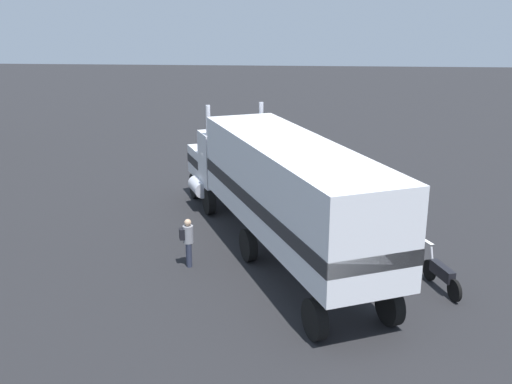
% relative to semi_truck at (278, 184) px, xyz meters
% --- Properties ---
extents(ground_plane, '(120.00, 120.00, 0.00)m').
position_rel_semi_truck_xyz_m(ground_plane, '(5.38, 2.06, -2.52)').
color(ground_plane, '#232326').
extents(lane_stripe_near, '(4.02, 2.08, 0.01)m').
position_rel_semi_truck_xyz_m(lane_stripe_near, '(5.45, -1.44, -2.52)').
color(lane_stripe_near, silver).
rests_on(lane_stripe_near, ground_plane).
extents(lane_stripe_mid, '(4.09, 1.93, 0.01)m').
position_rel_semi_truck_xyz_m(lane_stripe_mid, '(3.28, -4.62, -2.52)').
color(lane_stripe_mid, silver).
rests_on(lane_stripe_mid, ground_plane).
extents(semi_truck, '(13.95, 8.05, 4.50)m').
position_rel_semi_truck_xyz_m(semi_truck, '(0.00, 0.00, 0.00)').
color(semi_truck, white).
rests_on(semi_truck, ground_plane).
extents(person_bystander, '(0.38, 0.48, 1.63)m').
position_rel_semi_truck_xyz_m(person_bystander, '(-1.14, 2.88, -1.63)').
color(person_bystander, '#2D3347').
rests_on(person_bystander, ground_plane).
extents(motorcycle, '(2.04, 0.74, 1.12)m').
position_rel_semi_truck_xyz_m(motorcycle, '(-2.32, -5.01, -2.04)').
color(motorcycle, black).
rests_on(motorcycle, ground_plane).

